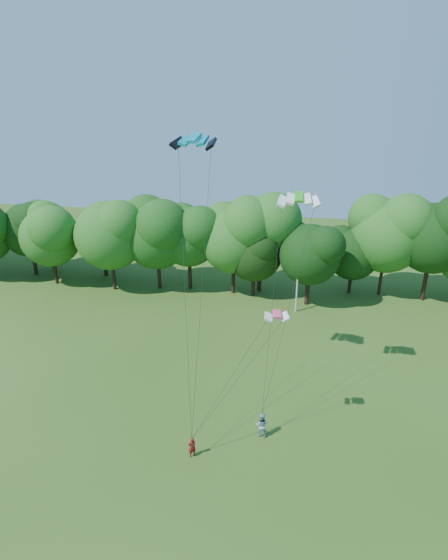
# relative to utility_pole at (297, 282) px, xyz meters

# --- Properties ---
(ground) EXTENTS (160.00, 160.00, 0.00)m
(ground) POSITION_rel_utility_pole_xyz_m (-6.61, -31.11, -3.73)
(ground) COLOR #2B4D15
(ground) RESTS_ON ground
(utility_pole) EXTENTS (1.44, 0.25, 7.19)m
(utility_pole) POSITION_rel_utility_pole_xyz_m (0.00, 0.00, 0.00)
(utility_pole) COLOR silver
(utility_pole) RESTS_ON ground
(kite_flyer_left) EXTENTS (0.68, 0.65, 1.55)m
(kite_flyer_left) POSITION_rel_utility_pole_xyz_m (-5.97, -24.72, -2.95)
(kite_flyer_left) COLOR maroon
(kite_flyer_left) RESTS_ON ground
(kite_flyer_right) EXTENTS (0.95, 0.75, 1.91)m
(kite_flyer_right) POSITION_rel_utility_pole_xyz_m (-1.52, -21.75, -2.77)
(kite_flyer_right) COLOR #8DA2C4
(kite_flyer_right) RESTS_ON ground
(kite_teal) EXTENTS (3.32, 1.85, 0.67)m
(kite_teal) POSITION_rel_utility_pole_xyz_m (-7.45, -16.60, 16.80)
(kite_teal) COLOR #0588A1
(kite_teal) RESTS_ON ground
(kite_green) EXTENTS (3.03, 1.53, 0.67)m
(kite_green) POSITION_rel_utility_pole_xyz_m (-0.02, -15.97, 12.85)
(kite_green) COLOR green
(kite_green) RESTS_ON ground
(kite_pink) EXTENTS (1.73, 1.11, 0.33)m
(kite_pink) POSITION_rel_utility_pole_xyz_m (-0.82, -21.59, 6.18)
(kite_pink) COLOR #EC4171
(kite_pink) RESTS_ON ground
(tree_back_west) EXTENTS (7.71, 7.71, 11.22)m
(tree_back_west) POSITION_rel_utility_pole_xyz_m (-36.00, 7.52, 3.28)
(tree_back_west) COLOR #372416
(tree_back_west) RESTS_ON ground
(tree_back_center) EXTENTS (7.85, 7.85, 11.42)m
(tree_back_center) POSITION_rel_utility_pole_xyz_m (-5.61, 3.84, 3.41)
(tree_back_center) COLOR black
(tree_back_center) RESTS_ON ground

